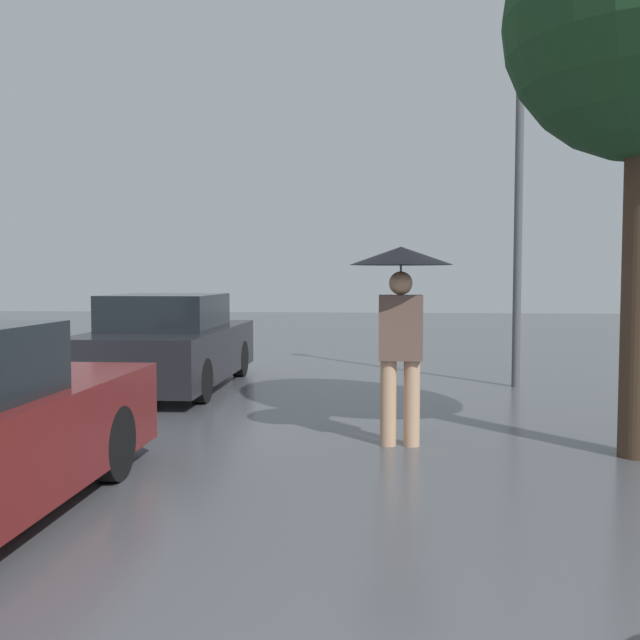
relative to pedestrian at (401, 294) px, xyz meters
name	(u,v)px	position (x,y,z in m)	size (l,w,h in m)	color
pedestrian	(401,294)	(0.00, 0.00, 0.00)	(0.96, 0.96, 1.87)	tan
parked_car_farthest	(170,345)	(-3.19, 3.24, -0.81)	(1.69, 3.95, 1.34)	black
street_lamp	(519,159)	(1.76, 3.77, 1.83)	(0.32, 0.32, 5.15)	#515456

